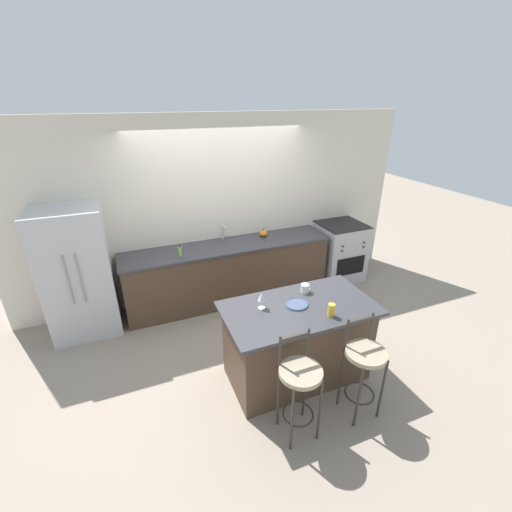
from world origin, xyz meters
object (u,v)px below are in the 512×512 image
Objects in this scene: dinner_plate at (297,304)px; tumbler_cup at (331,310)px; coffee_mug at (305,288)px; refrigerator at (78,273)px; oven_range at (339,251)px; soap_bottle at (180,251)px; bar_stool_far at (364,363)px; bar_stool_near at (300,382)px; pumpkin_decoration at (263,233)px; wine_glass at (262,297)px.

tumbler_cup is (0.22, -0.30, 0.06)m from dinner_plate.
coffee_mug is (0.21, 0.19, 0.04)m from dinner_plate.
dinner_plate is 1.95× the size of coffee_mug.
refrigerator is 3.99m from oven_range.
tumbler_cup is 2.26m from soap_bottle.
bar_stool_far is at bearing -72.80° from tumbler_cup.
bar_stool_near is 8.49× the size of coffee_mug.
oven_range is at bearing 49.34° from bar_stool_near.
soap_bottle is (1.29, -0.11, 0.12)m from refrigerator.
pumpkin_decoration is at bearing 174.04° from oven_range.
pumpkin_decoration is (0.80, 1.82, -0.08)m from wine_glass.
dinner_plate is at bearing -137.04° from coffee_mug.
oven_range is 6.14× the size of soap_bottle.
bar_stool_near is 7.90× the size of tumbler_cup.
oven_range is 4.02× the size of dinner_plate.
pumpkin_decoration is at bearing 73.68° from bar_stool_near.
oven_range is 2.86m from bar_stool_far.
dinner_plate is 1.95m from pumpkin_decoration.
bar_stool_near is 0.83m from dinner_plate.
soap_bottle is (-1.33, -0.24, 0.02)m from pumpkin_decoration.
tumbler_cup is (-0.13, 0.42, 0.37)m from bar_stool_far.
bar_stool_far is (2.54, -2.48, -0.24)m from refrigerator.
wine_glass reaches higher than pumpkin_decoration.
soap_bottle is (-1.25, 2.38, 0.37)m from bar_stool_far.
pumpkin_decoration is at bearing 66.36° from wine_glass.
soap_bottle is at bearing -4.70° from refrigerator.
coffee_mug is (0.57, 0.11, -0.08)m from wine_glass.
coffee_mug reaches higher than dinner_plate.
dinner_plate is at bearing 116.06° from bar_stool_far.
tumbler_cup is at bearing -60.31° from soap_bottle.
coffee_mug is at bearing 10.68° from wine_glass.
oven_range is (3.97, -0.01, -0.36)m from refrigerator.
refrigerator is 2.49m from wine_glass.
refrigerator is 3.10m from bar_stool_near.
dinner_plate is 1.82× the size of tumbler_cup.
tumbler_cup reaches higher than oven_range.
tumbler_cup is at bearing -33.39° from wine_glass.
refrigerator is at bearing 126.97° from bar_stool_near.
bar_stool_near is 0.77m from tumbler_cup.
coffee_mug is at bearing -135.18° from oven_range.
pumpkin_decoration is 1.35m from soap_bottle.
oven_range is at bearing -0.10° from refrigerator.
oven_range is at bearing -5.96° from pumpkin_decoration.
coffee_mug is at bearing 99.00° from bar_stool_far.
soap_bottle is (-0.90, 1.66, 0.06)m from dinner_plate.
pumpkin_decoration reaches higher than dinner_plate.
coffee_mug is (-1.58, -1.57, 0.47)m from oven_range.
coffee_mug is 0.98× the size of pumpkin_decoration.
refrigerator reaches higher than wine_glass.
pumpkin_decoration is (0.43, 1.90, 0.04)m from dinner_plate.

